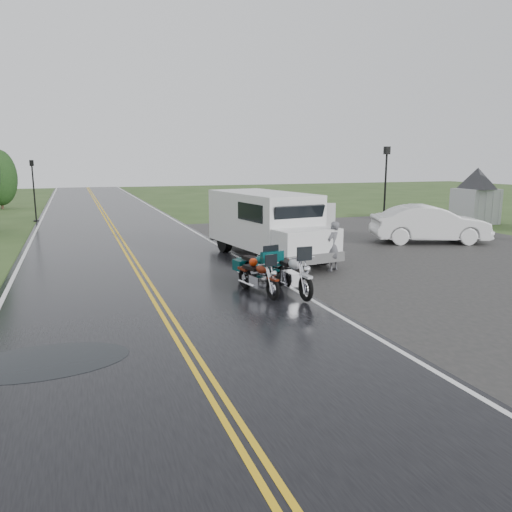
{
  "coord_description": "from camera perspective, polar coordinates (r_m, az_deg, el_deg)",
  "views": [
    {
      "loc": [
        -1.88,
        -10.8,
        3.63
      ],
      "look_at": [
        2.8,
        2.0,
        1.0
      ],
      "focal_mm": 35.0,
      "sensor_mm": 36.0,
      "label": 1
    }
  ],
  "objects": [
    {
      "name": "ground",
      "position": [
        11.55,
        -9.77,
        -7.56
      ],
      "size": [
        120.0,
        120.0,
        0.0
      ],
      "primitive_type": "plane",
      "color": "#2D471E",
      "rests_on": "ground"
    },
    {
      "name": "road",
      "position": [
        21.2,
        -14.69,
        0.76
      ],
      "size": [
        8.0,
        100.0,
        0.04
      ],
      "primitive_type": "cube",
      "color": "black",
      "rests_on": "ground"
    },
    {
      "name": "parking_pad",
      "position": [
        20.71,
        18.79,
        0.28
      ],
      "size": [
        14.0,
        24.0,
        0.03
      ],
      "primitive_type": "cube",
      "color": "black",
      "rests_on": "ground"
    },
    {
      "name": "visitor_center",
      "position": [
        31.63,
        23.95,
        7.77
      ],
      "size": [
        16.0,
        10.0,
        4.8
      ],
      "primitive_type": null,
      "color": "#A8AAAD",
      "rests_on": "ground"
    },
    {
      "name": "motorcycle_red",
      "position": [
        12.84,
        1.95,
        -2.8
      ],
      "size": [
        1.08,
        2.09,
        1.17
      ],
      "primitive_type": null,
      "rotation": [
        0.0,
        0.0,
        0.19
      ],
      "color": "#4F1609",
      "rests_on": "ground"
    },
    {
      "name": "motorcycle_teal",
      "position": [
        13.69,
        1.97,
        -1.7
      ],
      "size": [
        1.21,
        2.29,
        1.28
      ],
      "primitive_type": null,
      "rotation": [
        0.0,
        0.0,
        0.2
      ],
      "color": "#05393A",
      "rests_on": "ground"
    },
    {
      "name": "motorcycle_silver",
      "position": [
        12.75,
        5.73,
        -2.45
      ],
      "size": [
        0.92,
        2.37,
        1.39
      ],
      "primitive_type": null,
      "rotation": [
        0.0,
        0.0,
        0.03
      ],
      "color": "#B0B1B8",
      "rests_on": "ground"
    },
    {
      "name": "van_white",
      "position": [
        16.32,
        2.08,
        2.52
      ],
      "size": [
        3.28,
        6.64,
        2.5
      ],
      "primitive_type": null,
      "rotation": [
        0.0,
        0.0,
        0.14
      ],
      "color": "silver",
      "rests_on": "ground"
    },
    {
      "name": "person_at_van",
      "position": [
        16.55,
        8.8,
        1.01
      ],
      "size": [
        0.71,
        0.66,
        1.64
      ],
      "primitive_type": "imported",
      "rotation": [
        0.0,
        0.0,
        3.73
      ],
      "color": "#54545A",
      "rests_on": "ground"
    },
    {
      "name": "sedan_white",
      "position": [
        23.34,
        19.24,
        3.4
      ],
      "size": [
        5.29,
        3.35,
        1.65
      ],
      "primitive_type": "imported",
      "rotation": [
        0.0,
        0.0,
        1.22
      ],
      "color": "silver",
      "rests_on": "ground"
    },
    {
      "name": "lamp_post_far_left",
      "position": [
        32.55,
        -24.04,
        6.83
      ],
      "size": [
        0.31,
        0.31,
        3.67
      ],
      "primitive_type": null,
      "color": "black",
      "rests_on": "ground"
    },
    {
      "name": "lamp_post_far_right",
      "position": [
        28.47,
        14.55,
        7.7
      ],
      "size": [
        0.38,
        0.38,
        4.4
      ],
      "primitive_type": null,
      "color": "black",
      "rests_on": "ground"
    },
    {
      "name": "tree_left_far",
      "position": [
        42.14,
        -27.19,
        7.37
      ],
      "size": [
        2.46,
        2.46,
        3.78
      ],
      "primitive_type": null,
      "color": "#1E3D19",
      "rests_on": "ground"
    }
  ]
}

